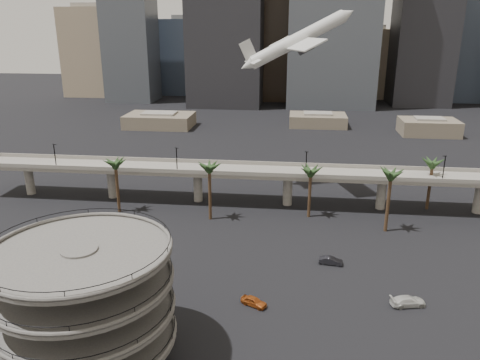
# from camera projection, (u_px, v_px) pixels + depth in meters

# --- Properties ---
(ground) EXTENTS (700.00, 700.00, 0.00)m
(ground) POSITION_uv_depth(u_px,v_px,m) (197.00, 349.00, 63.13)
(ground) COLOR black
(ground) RESTS_ON ground
(parking_ramp) EXTENTS (22.20, 22.20, 17.35)m
(parking_ramp) POSITION_uv_depth(u_px,v_px,m) (85.00, 296.00, 57.69)
(parking_ramp) COLOR #514E4B
(parking_ramp) RESTS_ON ground
(overpass) EXTENTS (130.00, 9.30, 14.70)m
(overpass) POSITION_uv_depth(u_px,v_px,m) (242.00, 174.00, 112.63)
(overpass) COLOR slate
(overpass) RESTS_ON ground
(palm_trees) EXTENTS (76.40, 18.40, 14.00)m
(palm_trees) POSITION_uv_depth(u_px,v_px,m) (291.00, 170.00, 102.73)
(palm_trees) COLOR #4B3020
(palm_trees) RESTS_ON ground
(low_buildings) EXTENTS (135.00, 27.50, 6.80)m
(low_buildings) POSITION_uv_depth(u_px,v_px,m) (282.00, 122.00, 195.54)
(low_buildings) COLOR #685F4D
(low_buildings) RESTS_ON ground
(skyline) EXTENTS (269.00, 86.00, 114.12)m
(skyline) POSITION_uv_depth(u_px,v_px,m) (304.00, 24.00, 252.82)
(skyline) COLOR gray
(skyline) RESTS_ON ground
(airborne_jet) EXTENTS (29.59, 28.09, 16.52)m
(airborne_jet) POSITION_uv_depth(u_px,v_px,m) (297.00, 40.00, 116.07)
(airborne_jet) COLOR silver
(airborne_jet) RESTS_ON ground
(car_a) EXTENTS (4.54, 3.43, 1.44)m
(car_a) POSITION_uv_depth(u_px,v_px,m) (254.00, 301.00, 72.66)
(car_a) COLOR #9F4716
(car_a) RESTS_ON ground
(car_b) EXTENTS (4.44, 2.03, 1.41)m
(car_b) POSITION_uv_depth(u_px,v_px,m) (331.00, 261.00, 85.19)
(car_b) COLOR black
(car_b) RESTS_ON ground
(car_c) EXTENTS (5.83, 3.40, 1.59)m
(car_c) POSITION_uv_depth(u_px,v_px,m) (408.00, 301.00, 72.59)
(car_c) COLOR beige
(car_c) RESTS_ON ground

